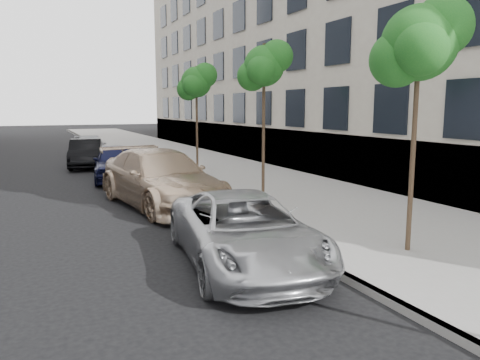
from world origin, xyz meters
TOP-DOWN VIEW (x-y plane):
  - ground at (0.00, 0.00)m, footprint 160.00×160.00m
  - sidewalk at (4.30, 24.00)m, footprint 6.40×72.00m
  - curb at (1.18, 24.00)m, footprint 0.15×72.00m
  - tree_near at (3.23, 1.50)m, footprint 1.78×1.58m
  - tree_mid at (3.23, 8.00)m, footprint 1.66×1.46m
  - tree_far at (3.23, 14.50)m, footprint 1.70×1.50m
  - minivan at (-0.10, 2.43)m, footprint 2.99×5.26m
  - suv at (-0.10, 8.52)m, footprint 3.24×6.27m
  - sedan_blue at (-0.46, 14.34)m, footprint 2.42×4.68m
  - sedan_black at (-1.10, 19.34)m, footprint 2.20×4.53m
  - sedan_rear at (-0.25, 24.31)m, footprint 1.77×4.32m

SIDE VIEW (x-z plane):
  - ground at x=0.00m, z-range 0.00..0.00m
  - sidewalk at x=4.30m, z-range 0.00..0.14m
  - curb at x=1.18m, z-range 0.00..0.14m
  - sedan_rear at x=-0.25m, z-range 0.00..1.25m
  - minivan at x=-0.10m, z-range 0.00..1.38m
  - sedan_black at x=-1.10m, z-range 0.00..1.43m
  - sedan_blue at x=-0.46m, z-range 0.00..1.52m
  - suv at x=-0.10m, z-range 0.00..1.74m
  - tree_far at x=3.23m, z-range 1.72..6.57m
  - tree_near at x=3.23m, z-range 1.77..6.80m
  - tree_mid at x=3.23m, z-range 1.83..6.85m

